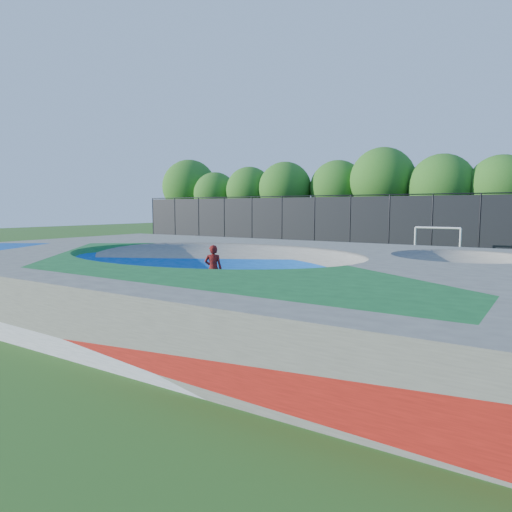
{
  "coord_description": "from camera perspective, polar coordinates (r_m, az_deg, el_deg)",
  "views": [
    {
      "loc": [
        9.8,
        -12.41,
        3.02
      ],
      "look_at": [
        -0.06,
        3.0,
        1.1
      ],
      "focal_mm": 32.0,
      "sensor_mm": 36.0,
      "label": 1
    }
  ],
  "objects": [
    {
      "name": "ground",
      "position": [
        16.1,
        -5.6,
        -4.85
      ],
      "size": [
        120.0,
        120.0,
        0.0
      ],
      "primitive_type": "plane",
      "color": "#255216",
      "rests_on": "ground"
    },
    {
      "name": "skate_deck",
      "position": [
        15.97,
        -5.63,
        -2.21
      ],
      "size": [
        22.0,
        14.0,
        1.5
      ],
      "primitive_type": "cube",
      "color": "gray",
      "rests_on": "ground"
    },
    {
      "name": "skater",
      "position": [
        16.38,
        -5.37,
        -1.61
      ],
      "size": [
        0.75,
        0.68,
        1.72
      ],
      "primitive_type": "imported",
      "rotation": [
        0.0,
        0.0,
        3.69
      ],
      "color": "#B4170E",
      "rests_on": "ground"
    },
    {
      "name": "skateboard",
      "position": [
        16.51,
        -5.34,
        -4.49
      ],
      "size": [
        0.75,
        0.65,
        0.05
      ],
      "primitive_type": "cube",
      "rotation": [
        0.0,
        0.0,
        0.65
      ],
      "color": "black",
      "rests_on": "ground"
    },
    {
      "name": "soccer_goal",
      "position": [
        30.86,
        21.72,
        2.34
      ],
      "size": [
        2.81,
        0.12,
        1.86
      ],
      "color": "silver",
      "rests_on": "ground"
    },
    {
      "name": "fence",
      "position": [
        34.83,
        16.3,
        4.24
      ],
      "size": [
        48.09,
        0.09,
        4.04
      ],
      "color": "black",
      "rests_on": "ground"
    },
    {
      "name": "treeline",
      "position": [
        40.97,
        12.77,
        8.38
      ],
      "size": [
        53.54,
        7.04,
        8.39
      ],
      "color": "#453022",
      "rests_on": "ground"
    }
  ]
}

